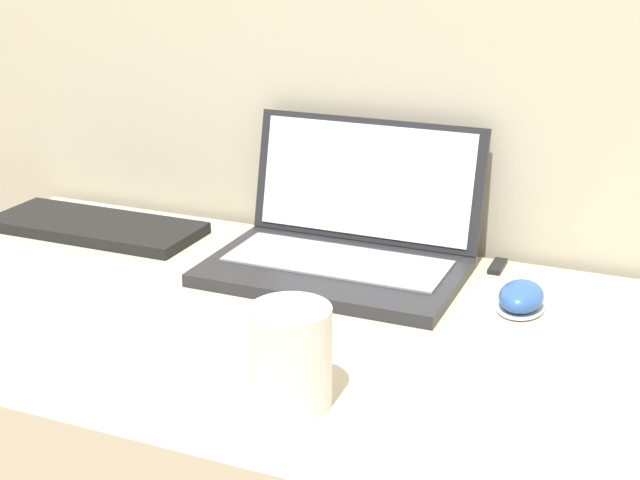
{
  "coord_description": "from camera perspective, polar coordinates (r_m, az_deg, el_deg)",
  "views": [
    {
      "loc": [
        0.44,
        -0.67,
        1.24
      ],
      "look_at": [
        -0.04,
        0.45,
        0.8
      ],
      "focal_mm": 50.0,
      "sensor_mm": 36.0,
      "label": 1
    }
  ],
  "objects": [
    {
      "name": "usb_stick",
      "position": [
        1.43,
        11.29,
        -1.66
      ],
      "size": [
        0.02,
        0.06,
        0.01
      ],
      "color": "black",
      "rests_on": "desk"
    },
    {
      "name": "laptop",
      "position": [
        1.4,
        1.56,
        -0.01
      ],
      "size": [
        0.39,
        0.3,
        0.22
      ],
      "color": "#232326",
      "rests_on": "desk"
    },
    {
      "name": "external_keyboard",
      "position": [
        1.62,
        -14.16,
        0.84
      ],
      "size": [
        0.38,
        0.15,
        0.02
      ],
      "color": "black",
      "rests_on": "desk"
    },
    {
      "name": "computer_mouse",
      "position": [
        1.29,
        12.75,
        -3.64
      ],
      "size": [
        0.07,
        0.09,
        0.04
      ],
      "color": "#B2B2B7",
      "rests_on": "desk"
    },
    {
      "name": "drink_cup",
      "position": [
        1.01,
        -1.87,
        -7.34
      ],
      "size": [
        0.09,
        0.09,
        0.12
      ],
      "color": "silver",
      "rests_on": "desk"
    }
  ]
}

